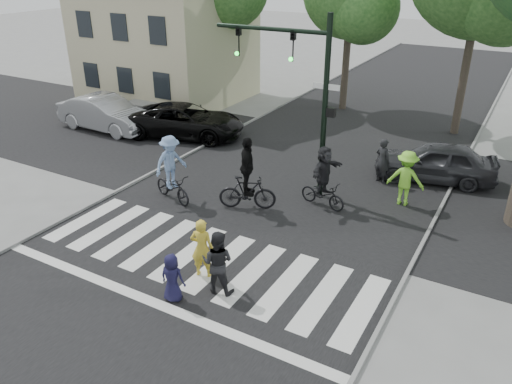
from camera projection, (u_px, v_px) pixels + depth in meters
ground at (182, 276)px, 12.91m from camera, size 120.00×120.00×0.00m
road_stem at (273, 201)px, 16.83m from camera, size 10.00×70.00×0.01m
road_cross at (309, 171)px, 19.17m from camera, size 70.00×10.00×0.01m
curb_left at (156, 171)px, 19.07m from camera, size 0.10×70.00×0.10m
curb_right at (425, 238)px, 14.54m from camera, size 0.10×70.00×0.10m
crosswalk at (197, 264)px, 13.43m from camera, size 10.00×3.85×0.01m
traffic_signal at (302, 80)px, 15.92m from camera, size 4.45×0.29×6.00m
house at (166, 29)px, 27.37m from camera, size 8.40×8.10×8.82m
pedestrian_woman at (202, 248)px, 12.62m from camera, size 0.69×0.56×1.64m
pedestrian_child at (172, 278)px, 11.79m from camera, size 0.67×0.49×1.25m
pedestrian_adult at (218, 262)px, 12.02m from camera, size 0.93×0.80×1.67m
cyclist_left at (172, 173)px, 16.51m from camera, size 1.90×1.31×2.28m
cyclist_mid at (247, 180)px, 15.96m from camera, size 1.91×1.24×2.43m
cyclist_right at (324, 180)px, 16.12m from camera, size 1.73×1.60×2.09m
car_suv at (185, 121)px, 22.53m from camera, size 5.74×3.77×1.47m
car_silver at (106, 113)px, 23.34m from camera, size 4.89×1.78×1.60m
car_grey at (435, 162)px, 18.11m from camera, size 4.51×2.56×1.45m
bystander_hivis at (406, 178)px, 16.27m from camera, size 1.24×0.75×1.87m
bystander_dark at (383, 161)px, 17.93m from camera, size 0.71×0.60×1.66m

